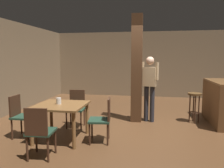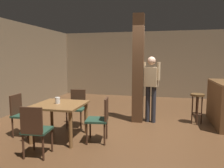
{
  "view_description": "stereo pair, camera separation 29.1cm",
  "coord_description": "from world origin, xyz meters",
  "px_view_note": "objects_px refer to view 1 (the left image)",
  "views": [
    {
      "loc": [
        0.2,
        -5.13,
        1.7
      ],
      "look_at": [
        -0.7,
        -0.08,
        1.07
      ],
      "focal_mm": 35.0,
      "sensor_mm": 36.0,
      "label": 1
    },
    {
      "loc": [
        0.48,
        -5.07,
        1.7
      ],
      "look_at": [
        -0.7,
        -0.08,
        1.07
      ],
      "focal_mm": 35.0,
      "sensor_mm": 36.0,
      "label": 2
    }
  ],
  "objects_px": {
    "chair_west": "(20,114)",
    "bar_stool_near": "(195,100)",
    "bar_counter": "(217,102)",
    "chair_north": "(76,106)",
    "dining_table": "(61,110)",
    "chair_south": "(39,130)",
    "napkin_cup": "(59,101)",
    "chair_east": "(103,118)",
    "standing_person": "(150,84)"
  },
  "relations": [
    {
      "from": "bar_stool_near",
      "to": "chair_north",
      "type": "bearing_deg",
      "value": -163.45
    },
    {
      "from": "bar_counter",
      "to": "chair_south",
      "type": "bearing_deg",
      "value": -142.21
    },
    {
      "from": "chair_south",
      "to": "napkin_cup",
      "type": "distance_m",
      "value": 0.98
    },
    {
      "from": "chair_north",
      "to": "standing_person",
      "type": "relative_size",
      "value": 0.52
    },
    {
      "from": "standing_person",
      "to": "chair_east",
      "type": "bearing_deg",
      "value": -118.87
    },
    {
      "from": "bar_counter",
      "to": "bar_stool_near",
      "type": "xyz_separation_m",
      "value": [
        -0.57,
        -0.07,
        0.02
      ]
    },
    {
      "from": "dining_table",
      "to": "chair_north",
      "type": "xyz_separation_m",
      "value": [
        0.02,
        0.87,
        -0.12
      ]
    },
    {
      "from": "chair_east",
      "to": "standing_person",
      "type": "distance_m",
      "value": 1.92
    },
    {
      "from": "chair_east",
      "to": "chair_south",
      "type": "distance_m",
      "value": 1.27
    },
    {
      "from": "chair_east",
      "to": "napkin_cup",
      "type": "distance_m",
      "value": 0.99
    },
    {
      "from": "dining_table",
      "to": "chair_west",
      "type": "bearing_deg",
      "value": -178.16
    },
    {
      "from": "standing_person",
      "to": "napkin_cup",
      "type": "bearing_deg",
      "value": -138.73
    },
    {
      "from": "bar_counter",
      "to": "chair_north",
      "type": "bearing_deg",
      "value": -165.02
    },
    {
      "from": "chair_east",
      "to": "napkin_cup",
      "type": "bearing_deg",
      "value": 179.23
    },
    {
      "from": "standing_person",
      "to": "bar_stool_near",
      "type": "height_order",
      "value": "standing_person"
    },
    {
      "from": "chair_west",
      "to": "chair_north",
      "type": "relative_size",
      "value": 1.0
    },
    {
      "from": "chair_south",
      "to": "napkin_cup",
      "type": "xyz_separation_m",
      "value": [
        -0.06,
        0.93,
        0.3
      ]
    },
    {
      "from": "chair_west",
      "to": "bar_counter",
      "type": "distance_m",
      "value": 4.79
    },
    {
      "from": "chair_west",
      "to": "bar_counter",
      "type": "bearing_deg",
      "value": 22.54
    },
    {
      "from": "chair_east",
      "to": "bar_stool_near",
      "type": "bearing_deg",
      "value": 40.16
    },
    {
      "from": "napkin_cup",
      "to": "bar_stool_near",
      "type": "xyz_separation_m",
      "value": [
        3.0,
        1.73,
        -0.22
      ]
    },
    {
      "from": "chair_north",
      "to": "standing_person",
      "type": "xyz_separation_m",
      "value": [
        1.76,
        0.75,
        0.5
      ]
    },
    {
      "from": "chair_west",
      "to": "chair_south",
      "type": "height_order",
      "value": "same"
    },
    {
      "from": "chair_north",
      "to": "bar_counter",
      "type": "distance_m",
      "value": 3.62
    },
    {
      "from": "chair_west",
      "to": "napkin_cup",
      "type": "bearing_deg",
      "value": 2.96
    },
    {
      "from": "chair_east",
      "to": "bar_stool_near",
      "type": "height_order",
      "value": "chair_east"
    },
    {
      "from": "dining_table",
      "to": "napkin_cup",
      "type": "distance_m",
      "value": 0.19
    },
    {
      "from": "chair_north",
      "to": "bar_counter",
      "type": "bearing_deg",
      "value": 14.98
    },
    {
      "from": "chair_south",
      "to": "dining_table",
      "type": "bearing_deg",
      "value": 90.44
    },
    {
      "from": "chair_west",
      "to": "bar_stool_near",
      "type": "relative_size",
      "value": 1.14
    },
    {
      "from": "chair_south",
      "to": "chair_north",
      "type": "bearing_deg",
      "value": 89.56
    },
    {
      "from": "chair_north",
      "to": "bar_stool_near",
      "type": "xyz_separation_m",
      "value": [
        2.93,
        0.87,
        0.08
      ]
    },
    {
      "from": "dining_table",
      "to": "chair_north",
      "type": "bearing_deg",
      "value": 88.63
    },
    {
      "from": "napkin_cup",
      "to": "bar_counter",
      "type": "xyz_separation_m",
      "value": [
        3.57,
        1.79,
        -0.25
      ]
    },
    {
      "from": "chair_north",
      "to": "standing_person",
      "type": "bearing_deg",
      "value": 23.17
    },
    {
      "from": "dining_table",
      "to": "chair_west",
      "type": "relative_size",
      "value": 1.11
    },
    {
      "from": "chair_north",
      "to": "chair_south",
      "type": "distance_m",
      "value": 1.79
    },
    {
      "from": "dining_table",
      "to": "bar_stool_near",
      "type": "xyz_separation_m",
      "value": [
        2.95,
        1.74,
        -0.04
      ]
    },
    {
      "from": "chair_north",
      "to": "bar_stool_near",
      "type": "bearing_deg",
      "value": 16.55
    },
    {
      "from": "chair_east",
      "to": "bar_counter",
      "type": "bearing_deg",
      "value": 34.45
    },
    {
      "from": "chair_west",
      "to": "dining_table",
      "type": "bearing_deg",
      "value": 1.84
    },
    {
      "from": "chair_south",
      "to": "bar_stool_near",
      "type": "bearing_deg",
      "value": 42.09
    },
    {
      "from": "dining_table",
      "to": "bar_stool_near",
      "type": "height_order",
      "value": "bar_stool_near"
    },
    {
      "from": "bar_counter",
      "to": "chair_east",
      "type": "bearing_deg",
      "value": -145.55
    },
    {
      "from": "bar_counter",
      "to": "napkin_cup",
      "type": "bearing_deg",
      "value": -153.35
    },
    {
      "from": "chair_north",
      "to": "napkin_cup",
      "type": "distance_m",
      "value": 0.91
    },
    {
      "from": "chair_west",
      "to": "bar_counter",
      "type": "relative_size",
      "value": 0.55
    },
    {
      "from": "dining_table",
      "to": "chair_east",
      "type": "bearing_deg",
      "value": 0.15
    },
    {
      "from": "bar_stool_near",
      "to": "chair_west",
      "type": "bearing_deg",
      "value": -155.33
    },
    {
      "from": "chair_east",
      "to": "standing_person",
      "type": "xyz_separation_m",
      "value": [
        0.89,
        1.62,
        0.5
      ]
    }
  ]
}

